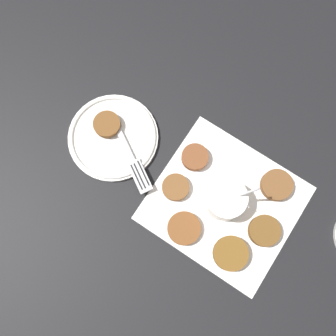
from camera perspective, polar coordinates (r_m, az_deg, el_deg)
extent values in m
plane|color=black|center=(0.84, 9.81, -6.53)|extent=(4.00, 4.00, 0.00)
cube|color=white|center=(0.84, 8.22, -5.04)|extent=(0.34, 0.32, 0.00)
cylinder|color=white|center=(0.81, 8.34, -4.52)|extent=(0.08, 0.08, 0.05)
cylinder|color=#C65123|center=(0.82, 8.24, -4.62)|extent=(0.07, 0.07, 0.03)
cone|color=white|center=(0.80, 11.19, -5.41)|extent=(0.02, 0.02, 0.02)
cylinder|color=silver|center=(0.79, 10.55, -3.83)|extent=(0.05, 0.04, 0.09)
cylinder|color=brown|center=(0.82, 9.07, -12.15)|extent=(0.07, 0.07, 0.02)
cylinder|color=brown|center=(0.82, 2.34, -8.74)|extent=(0.07, 0.07, 0.01)
cylinder|color=brown|center=(0.86, 15.48, -2.41)|extent=(0.07, 0.07, 0.02)
cylinder|color=brown|center=(0.83, 1.19, -2.64)|extent=(0.06, 0.06, 0.02)
cylinder|color=brown|center=(0.84, 3.93, 1.56)|extent=(0.06, 0.06, 0.02)
cylinder|color=brown|center=(0.84, 13.79, -8.84)|extent=(0.06, 0.06, 0.02)
cylinder|color=white|center=(0.87, -7.95, 4.40)|extent=(0.20, 0.20, 0.01)
torus|color=white|center=(0.86, -8.01, 4.54)|extent=(0.19, 0.19, 0.01)
cylinder|color=brown|center=(0.86, -8.86, 6.29)|extent=(0.06, 0.06, 0.01)
cube|color=silver|center=(0.85, -6.80, 4.59)|extent=(0.10, 0.09, 0.00)
cube|color=silver|center=(0.83, -4.12, -1.17)|extent=(0.07, 0.07, 0.00)
cube|color=black|center=(0.82, -4.58, -1.34)|extent=(0.05, 0.04, 0.00)
cube|color=black|center=(0.82, -4.13, -1.13)|extent=(0.05, 0.04, 0.00)
cube|color=black|center=(0.82, -3.68, -0.93)|extent=(0.05, 0.04, 0.00)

